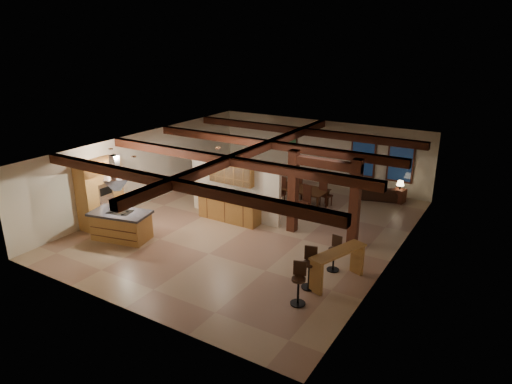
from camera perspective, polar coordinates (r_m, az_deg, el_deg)
ground at (r=16.37m, az=-0.66°, el=-4.37°), size 12.00×12.00×0.00m
room_walls at (r=15.74m, az=-0.68°, el=1.58°), size 12.00×12.00×12.00m
ceiling_beams at (r=15.47m, az=-0.69°, el=5.03°), size 10.00×12.00×0.28m
timber_posts at (r=15.07m, az=8.42°, el=0.48°), size 2.50×0.30×2.90m
partition_wall at (r=16.87m, az=-2.65°, el=0.35°), size 3.80×0.18×2.20m
pantry_cabinet at (r=17.05m, az=-18.90°, el=-0.15°), size 0.67×1.60×2.40m
back_counter at (r=16.79m, az=-3.36°, el=-2.03°), size 2.50×0.66×0.94m
upper_display_cabinet at (r=16.50m, az=-3.05°, el=2.64°), size 1.80×0.36×0.95m
range_hood at (r=15.48m, az=-16.94°, el=0.41°), size 1.10×1.10×1.40m
back_windows at (r=19.99m, az=15.41°, el=3.90°), size 2.70×0.07×1.70m
framed_art at (r=21.46m, az=4.38°, el=6.12°), size 0.65×0.05×0.85m
recessed_cans at (r=15.49m, az=-12.56°, el=5.01°), size 3.16×2.46×0.03m
kitchen_island at (r=15.92m, az=-16.49°, el=-3.99°), size 2.15×1.45×0.98m
dining_table at (r=18.37m, az=5.81°, el=-0.62°), size 2.03×1.20×0.69m
sofa at (r=19.64m, az=14.84°, el=-0.04°), size 2.08×1.25×0.57m
microwave at (r=16.47m, az=-2.79°, el=-0.28°), size 0.50×0.42×0.24m
bar_counter at (r=12.82m, az=10.20°, el=-8.52°), size 1.07×1.90×0.97m
side_table at (r=19.51m, az=17.45°, el=-0.44°), size 0.52×0.52×0.56m
table_lamp at (r=19.34m, az=17.61°, el=1.04°), size 0.30×0.30×0.36m
bar_stool_a at (r=11.81m, az=5.36°, el=-11.30°), size 0.42×0.43×1.14m
bar_stool_b at (r=12.52m, az=6.71°, el=-9.37°), size 0.42×0.44×1.17m
bar_stool_c at (r=13.51m, az=9.78°, el=-7.56°), size 0.37×0.37×1.05m
dining_chairs at (r=18.29m, az=5.83°, el=0.06°), size 2.16×2.16×1.13m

